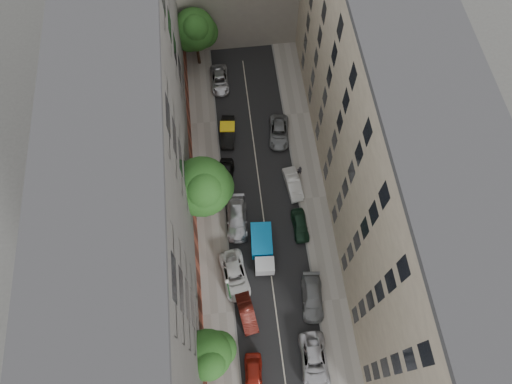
{
  "coord_description": "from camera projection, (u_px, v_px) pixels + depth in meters",
  "views": [
    {
      "loc": [
        -2.9,
        -19.77,
        44.45
      ],
      "look_at": [
        -0.78,
        -1.42,
        6.0
      ],
      "focal_mm": 32.0,
      "sensor_mm": 36.0,
      "label": 1
    }
  ],
  "objects": [
    {
      "name": "lamp_post",
      "position": [
        228.0,
        289.0,
        40.35
      ],
      "size": [
        0.36,
        0.36,
        6.93
      ],
      "color": "#1C6229",
      "rests_on": "sidewalk_left"
    },
    {
      "name": "car_right_4",
      "position": [
        279.0,
        132.0,
        51.86
      ],
      "size": [
        2.77,
        4.94,
        1.3
      ],
      "primitive_type": "imported",
      "rotation": [
        0.0,
        0.0,
        -0.13
      ],
      "color": "slate",
      "rests_on": "ground"
    },
    {
      "name": "car_left_3",
      "position": [
        237.0,
        219.0,
        47.16
      ],
      "size": [
        2.41,
        5.27,
        1.5
      ],
      "primitive_type": "imported",
      "rotation": [
        0.0,
        0.0,
        -0.06
      ],
      "color": "silver",
      "rests_on": "ground"
    },
    {
      "name": "car_left_6",
      "position": [
        220.0,
        80.0,
        55.12
      ],
      "size": [
        2.13,
        4.61,
        1.28
      ],
      "primitive_type": "imported",
      "rotation": [
        0.0,
        0.0,
        -0.0
      ],
      "color": "#BBBBC0",
      "rests_on": "ground"
    },
    {
      "name": "road_surface",
      "position": [
        262.0,
        204.0,
        48.71
      ],
      "size": [
        8.0,
        44.0,
        0.02
      ],
      "primitive_type": "cube",
      "color": "black",
      "rests_on": "ground"
    },
    {
      "name": "car_left_0",
      "position": [
        254.0,
        376.0,
        40.64
      ],
      "size": [
        1.94,
        4.14,
        1.37
      ],
      "primitive_type": "imported",
      "rotation": [
        0.0,
        0.0,
        -0.08
      ],
      "color": "maroon",
      "rests_on": "ground"
    },
    {
      "name": "sidewalk_left",
      "position": [
        210.0,
        209.0,
        48.37
      ],
      "size": [
        3.0,
        44.0,
        0.15
      ],
      "primitive_type": "cube",
      "color": "gray",
      "rests_on": "ground"
    },
    {
      "name": "car_right_1",
      "position": [
        312.0,
        298.0,
        43.66
      ],
      "size": [
        2.43,
        4.97,
        1.39
      ],
      "primitive_type": "imported",
      "rotation": [
        0.0,
        0.0,
        -0.1
      ],
      "color": "slate",
      "rests_on": "ground"
    },
    {
      "name": "car_right_3",
      "position": [
        293.0,
        184.0,
        48.98
      ],
      "size": [
        1.93,
        4.21,
        1.34
      ],
      "primitive_type": "imported",
      "rotation": [
        0.0,
        0.0,
        0.13
      ],
      "color": "silver",
      "rests_on": "ground"
    },
    {
      "name": "building_left",
      "position": [
        136.0,
        169.0,
        39.15
      ],
      "size": [
        8.0,
        44.0,
        20.0
      ],
      "primitive_type": "cube",
      "color": "#4E4B48",
      "rests_on": "ground"
    },
    {
      "name": "car_left_5",
      "position": [
        228.0,
        132.0,
        51.81
      ],
      "size": [
        1.94,
        4.39,
        1.4
      ],
      "primitive_type": "imported",
      "rotation": [
        0.0,
        0.0,
        -0.11
      ],
      "color": "black",
      "rests_on": "ground"
    },
    {
      "name": "pedestrian",
      "position": [
        300.0,
        170.0,
        49.43
      ],
      "size": [
        0.58,
        0.41,
        1.51
      ],
      "primitive_type": "imported",
      "rotation": [
        0.0,
        0.0,
        3.22
      ],
      "color": "black",
      "rests_on": "sidewalk_right"
    },
    {
      "name": "sidewalk_right",
      "position": [
        312.0,
        198.0,
        48.92
      ],
      "size": [
        3.0,
        44.0,
        0.15
      ],
      "primitive_type": "cube",
      "color": "gray",
      "rests_on": "ground"
    },
    {
      "name": "ground",
      "position": [
        262.0,
        204.0,
        48.71
      ],
      "size": [
        120.0,
        120.0,
        0.0
      ],
      "primitive_type": "plane",
      "color": "#4C4C49",
      "rests_on": "ground"
    },
    {
      "name": "car_left_1",
      "position": [
        247.0,
        313.0,
        43.08
      ],
      "size": [
        1.99,
        4.13,
        1.31
      ],
      "primitive_type": "imported",
      "rotation": [
        0.0,
        0.0,
        0.16
      ],
      "color": "#4A140E",
      "rests_on": "ground"
    },
    {
      "name": "building_right",
      "position": [
        386.0,
        144.0,
        40.25
      ],
      "size": [
        8.0,
        44.0,
        20.0
      ],
      "primitive_type": "cube",
      "color": "#BDAD93",
      "rests_on": "ground"
    },
    {
      "name": "tree_near",
      "position": [
        209.0,
        356.0,
        37.38
      ],
      "size": [
        4.59,
        4.21,
        7.14
      ],
      "color": "#382619",
      "rests_on": "sidewalk_left"
    },
    {
      "name": "tree_mid",
      "position": [
        203.0,
        188.0,
        42.77
      ],
      "size": [
        5.91,
        5.72,
        9.02
      ],
      "color": "#382619",
      "rests_on": "sidewalk_left"
    },
    {
      "name": "car_right_2",
      "position": [
        300.0,
        225.0,
        46.95
      ],
      "size": [
        1.59,
        3.79,
        1.28
      ],
      "primitive_type": "imported",
      "rotation": [
        0.0,
        0.0,
        0.02
      ],
      "color": "#152F1E",
      "rests_on": "ground"
    },
    {
      "name": "tarp_truck",
      "position": [
        262.0,
        248.0,
        45.21
      ],
      "size": [
        2.27,
        5.12,
        2.31
      ],
      "rotation": [
        0.0,
        0.0,
        -0.07
      ],
      "color": "black",
      "rests_on": "ground"
    },
    {
      "name": "tree_far",
      "position": [
        195.0,
        31.0,
        52.06
      ],
      "size": [
        5.12,
        4.82,
        8.05
      ],
      "color": "#382619",
      "rests_on": "sidewalk_left"
    },
    {
      "name": "car_right_0",
      "position": [
        314.0,
        361.0,
        41.17
      ],
      "size": [
        2.58,
        5.29,
        1.45
      ],
      "primitive_type": "imported",
      "rotation": [
        0.0,
        0.0,
        -0.03
      ],
      "color": "#BCBBC0",
      "rests_on": "ground"
    },
    {
      "name": "car_left_4",
      "position": [
        226.0,
        176.0,
        49.35
      ],
      "size": [
        2.28,
        4.43,
        1.44
      ],
      "primitive_type": "imported",
      "rotation": [
        0.0,
        0.0,
        -0.14
      ],
      "color": "black",
      "rests_on": "ground"
    },
    {
      "name": "car_left_2",
      "position": [
        235.0,
        275.0,
        44.59
      ],
      "size": [
        3.05,
        5.48,
        1.45
      ],
      "primitive_type": "imported",
      "rotation": [
        0.0,
        0.0,
        0.13
      ],
      "color": "silver",
      "rests_on": "ground"
    }
  ]
}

